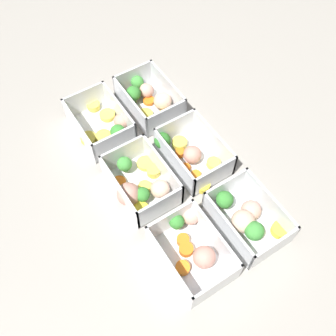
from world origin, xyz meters
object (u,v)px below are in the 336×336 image
at_px(container_far_left, 149,99).
at_px(container_far_right, 246,218).
at_px(container_far_center, 189,154).
at_px(container_near_left, 105,124).
at_px(container_near_center, 140,185).
at_px(container_near_right, 192,247).

bearing_deg(container_far_left, container_far_right, -0.28).
bearing_deg(container_far_center, container_near_left, -145.89).
height_order(container_far_left, container_far_right, same).
height_order(container_near_left, container_near_center, same).
distance_m(container_far_left, container_far_center, 0.18).
relative_size(container_near_center, container_far_center, 0.92).
relative_size(container_near_left, container_near_center, 1.07).
xyz_separation_m(container_near_center, container_far_center, (-0.01, 0.13, -0.00)).
height_order(container_near_right, container_far_right, same).
distance_m(container_near_left, container_far_left, 0.13).
bearing_deg(container_near_center, container_near_left, 175.69).
relative_size(container_far_left, container_far_right, 1.02).
relative_size(container_far_center, container_far_right, 1.09).
height_order(container_near_left, container_far_left, same).
height_order(container_near_center, container_far_right, same).
bearing_deg(container_far_center, container_far_left, 177.39).
bearing_deg(container_near_left, container_far_center, 34.11).
bearing_deg(container_far_right, container_near_left, -161.15).
height_order(container_near_left, container_far_right, same).
distance_m(container_near_center, container_far_right, 0.23).
xyz_separation_m(container_near_right, container_far_center, (-0.18, 0.12, -0.00)).
bearing_deg(container_near_center, container_far_left, 144.25).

